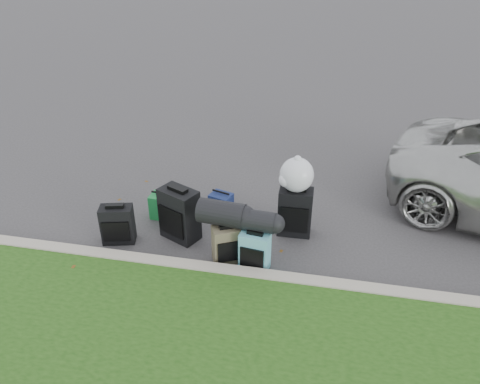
% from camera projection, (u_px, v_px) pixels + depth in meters
% --- Properties ---
extents(ground, '(120.00, 120.00, 0.00)m').
position_uv_depth(ground, '(244.00, 233.00, 6.68)').
color(ground, '#383535').
rests_on(ground, ground).
extents(curb, '(120.00, 0.18, 0.15)m').
position_uv_depth(curb, '(229.00, 273.00, 5.80)').
color(curb, '#9E937F').
rests_on(curb, ground).
extents(suitcase_small_black, '(0.48, 0.34, 0.54)m').
position_uv_depth(suitcase_small_black, '(118.00, 224.00, 6.38)').
color(suitcase_small_black, black).
rests_on(suitcase_small_black, ground).
extents(suitcase_large_black_left, '(0.60, 0.51, 0.75)m').
position_uv_depth(suitcase_large_black_left, '(180.00, 214.00, 6.42)').
color(suitcase_large_black_left, black).
rests_on(suitcase_large_black_left, ground).
extents(suitcase_olive, '(0.44, 0.38, 0.52)m').
position_uv_depth(suitcase_olive, '(227.00, 244.00, 6.02)').
color(suitcase_olive, '#47402D').
rests_on(suitcase_olive, ground).
extents(suitcase_teal, '(0.39, 0.27, 0.53)m').
position_uv_depth(suitcase_teal, '(255.00, 251.00, 5.88)').
color(suitcase_teal, teal).
rests_on(suitcase_teal, ground).
extents(suitcase_large_black_right, '(0.47, 0.29, 0.70)m').
position_uv_depth(suitcase_large_black_right, '(295.00, 212.00, 6.52)').
color(suitcase_large_black_right, black).
rests_on(suitcase_large_black_right, ground).
extents(tote_green, '(0.34, 0.28, 0.37)m').
position_uv_depth(tote_green, '(162.00, 206.00, 6.96)').
color(tote_green, '#1B7D38').
rests_on(tote_green, ground).
extents(tote_navy, '(0.37, 0.33, 0.33)m').
position_uv_depth(tote_navy, '(221.00, 204.00, 7.04)').
color(tote_navy, navy).
rests_on(tote_navy, ground).
extents(duffel_left, '(0.62, 0.38, 0.32)m').
position_uv_depth(duffel_left, '(222.00, 213.00, 5.88)').
color(duffel_left, black).
rests_on(duffel_left, suitcase_olive).
extents(duffel_right, '(0.50, 0.30, 0.27)m').
position_uv_depth(duffel_right, '(256.00, 221.00, 5.76)').
color(duffel_right, black).
rests_on(duffel_right, suitcase_teal).
extents(trash_bag, '(0.46, 0.46, 0.46)m').
position_uv_depth(trash_bag, '(297.00, 175.00, 6.24)').
color(trash_bag, silver).
rests_on(trash_bag, suitcase_large_black_right).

